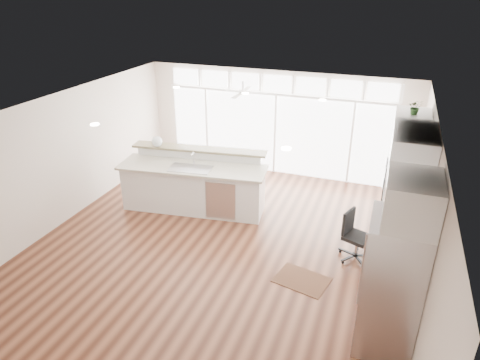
% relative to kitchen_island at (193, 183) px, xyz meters
% --- Properties ---
extents(floor, '(7.00, 8.00, 0.02)m').
position_rel_kitchen_island_xyz_m(floor, '(1.12, -1.29, -0.65)').
color(floor, '#462215').
rests_on(floor, ground).
extents(ceiling, '(7.00, 8.00, 0.02)m').
position_rel_kitchen_island_xyz_m(ceiling, '(1.12, -1.29, 2.06)').
color(ceiling, silver).
rests_on(ceiling, wall_back).
extents(wall_back, '(7.00, 0.04, 2.70)m').
position_rel_kitchen_island_xyz_m(wall_back, '(1.12, 2.71, 0.71)').
color(wall_back, beige).
rests_on(wall_back, floor).
extents(wall_front, '(7.00, 0.04, 2.70)m').
position_rel_kitchen_island_xyz_m(wall_front, '(1.12, -5.29, 0.71)').
color(wall_front, beige).
rests_on(wall_front, floor).
extents(wall_left, '(0.04, 8.00, 2.70)m').
position_rel_kitchen_island_xyz_m(wall_left, '(-2.38, -1.29, 0.71)').
color(wall_left, beige).
rests_on(wall_left, floor).
extents(wall_right, '(0.04, 8.00, 2.70)m').
position_rel_kitchen_island_xyz_m(wall_right, '(4.62, -1.29, 0.71)').
color(wall_right, beige).
rests_on(wall_right, floor).
extents(glass_wall, '(5.80, 0.06, 2.08)m').
position_rel_kitchen_island_xyz_m(glass_wall, '(1.12, 2.65, 0.41)').
color(glass_wall, white).
rests_on(glass_wall, wall_back).
extents(transom_row, '(5.90, 0.06, 0.40)m').
position_rel_kitchen_island_xyz_m(transom_row, '(1.12, 2.65, 1.74)').
color(transom_row, white).
rests_on(transom_row, wall_back).
extents(desk_window, '(0.04, 0.85, 0.85)m').
position_rel_kitchen_island_xyz_m(desk_window, '(4.58, -0.99, 0.91)').
color(desk_window, white).
rests_on(desk_window, wall_right).
extents(ceiling_fan, '(1.16, 1.16, 0.32)m').
position_rel_kitchen_island_xyz_m(ceiling_fan, '(0.62, 1.51, 1.84)').
color(ceiling_fan, white).
rests_on(ceiling_fan, ceiling).
extents(recessed_lights, '(3.40, 3.00, 0.02)m').
position_rel_kitchen_island_xyz_m(recessed_lights, '(1.12, -1.09, 2.04)').
color(recessed_lights, white).
rests_on(recessed_lights, ceiling).
extents(oven_cabinet, '(0.64, 1.20, 2.50)m').
position_rel_kitchen_island_xyz_m(oven_cabinet, '(4.29, 0.51, 0.61)').
color(oven_cabinet, white).
rests_on(oven_cabinet, floor).
extents(desk_nook, '(0.72, 1.30, 0.76)m').
position_rel_kitchen_island_xyz_m(desk_nook, '(4.25, -0.99, -0.26)').
color(desk_nook, white).
rests_on(desk_nook, floor).
extents(upper_cabinets, '(0.64, 1.30, 0.64)m').
position_rel_kitchen_island_xyz_m(upper_cabinets, '(4.29, -0.99, 1.71)').
color(upper_cabinets, white).
rests_on(upper_cabinets, wall_right).
extents(refrigerator, '(0.76, 0.90, 2.00)m').
position_rel_kitchen_island_xyz_m(refrigerator, '(4.23, -2.64, 0.36)').
color(refrigerator, '#B4B5B9').
rests_on(refrigerator, floor).
extents(fridge_cabinet, '(0.64, 0.90, 0.60)m').
position_rel_kitchen_island_xyz_m(fridge_cabinet, '(4.29, -2.64, 1.66)').
color(fridge_cabinet, white).
rests_on(fridge_cabinet, wall_right).
extents(framed_photos, '(0.06, 0.22, 0.80)m').
position_rel_kitchen_island_xyz_m(framed_photos, '(4.58, -0.37, 0.76)').
color(framed_photos, black).
rests_on(framed_photos, wall_right).
extents(kitchen_island, '(3.36, 1.64, 1.28)m').
position_rel_kitchen_island_xyz_m(kitchen_island, '(0.00, 0.00, 0.00)').
color(kitchen_island, white).
rests_on(kitchen_island, floor).
extents(rug, '(1.00, 0.82, 0.01)m').
position_rel_kitchen_island_xyz_m(rug, '(2.86, -1.68, -0.64)').
color(rug, '#331A10').
rests_on(rug, floor).
extents(office_chair, '(0.62, 0.59, 0.94)m').
position_rel_kitchen_island_xyz_m(office_chair, '(3.65, -0.72, -0.17)').
color(office_chair, black).
rests_on(office_chair, floor).
extents(fishbowl, '(0.26, 0.26, 0.24)m').
position_rel_kitchen_island_xyz_m(fishbowl, '(-1.00, 0.27, 0.76)').
color(fishbowl, white).
rests_on(fishbowl, kitchen_island).
extents(monitor, '(0.09, 0.52, 0.43)m').
position_rel_kitchen_island_xyz_m(monitor, '(4.17, -0.99, 0.33)').
color(monitor, black).
rests_on(monitor, desk_nook).
extents(keyboard, '(0.13, 0.35, 0.02)m').
position_rel_kitchen_island_xyz_m(keyboard, '(4.00, -0.99, 0.13)').
color(keyboard, silver).
rests_on(keyboard, desk_nook).
extents(potted_plant, '(0.27, 0.30, 0.21)m').
position_rel_kitchen_island_xyz_m(potted_plant, '(4.29, 0.51, 1.97)').
color(potted_plant, '#2D5524').
rests_on(potted_plant, oven_cabinet).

